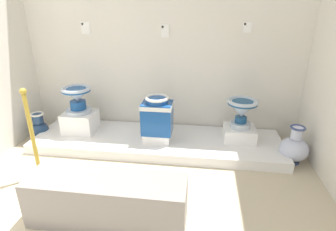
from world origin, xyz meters
TOP-DOWN VIEW (x-y plane):
  - wall_back at (1.78, 2.73)m, footprint 3.77×0.06m
  - display_platform at (1.78, 2.25)m, footprint 3.06×0.85m
  - plinth_block_pale_glazed at (0.77, 2.30)m, footprint 0.39×0.35m
  - antique_toilet_pale_glazed at (0.77, 2.30)m, footprint 0.37×0.37m
  - plinth_block_slender_white at (1.80, 2.18)m, footprint 0.31×0.29m
  - antique_toilet_slender_white at (1.80, 2.18)m, footprint 0.36×0.29m
  - plinth_block_leftmost at (2.79, 2.33)m, footprint 0.38×0.34m
  - antique_toilet_leftmost at (2.79, 2.33)m, footprint 0.36×0.36m
  - info_placard_first at (0.80, 2.69)m, footprint 0.11×0.01m
  - info_placard_second at (1.83, 2.69)m, footprint 0.10×0.01m
  - info_placard_third at (2.81, 2.69)m, footprint 0.10×0.01m
  - decorative_vase_spare at (0.20, 2.26)m, footprint 0.22×0.22m
  - decorative_vase_corner at (3.37, 2.08)m, footprint 0.32×0.32m
  - stanchion_post_near_left at (0.69, 1.43)m, footprint 0.22×0.22m
  - museum_bench at (1.61, 0.93)m, footprint 1.27×0.36m

SIDE VIEW (x-z plane):
  - display_platform at x=1.78m, z-range 0.00..0.12m
  - decorative_vase_spare at x=0.20m, z-range -0.02..0.34m
  - plinth_block_slender_white at x=1.80m, z-range 0.12..0.22m
  - decorative_vase_corner at x=3.37m, z-range -0.04..0.40m
  - museum_bench at x=1.61m, z-range 0.00..0.40m
  - plinth_block_leftmost at x=2.79m, z-range 0.12..0.28m
  - plinth_block_pale_glazed at x=0.77m, z-range 0.12..0.38m
  - stanchion_post_near_left at x=0.69m, z-range -0.16..0.79m
  - antique_toilet_slender_white at x=1.80m, z-range 0.23..0.69m
  - antique_toilet_leftmost at x=2.79m, z-range 0.34..0.69m
  - antique_toilet_pale_glazed at x=0.77m, z-range 0.43..0.77m
  - info_placard_second at x=1.83m, z-range 1.29..1.45m
  - info_placard_first at x=0.80m, z-range 1.32..1.47m
  - info_placard_third at x=2.81m, z-range 1.36..1.48m
  - wall_back at x=1.78m, z-range 0.00..3.00m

